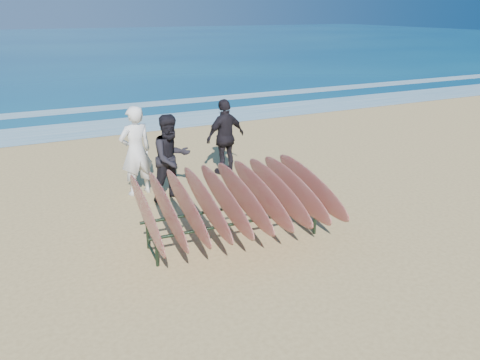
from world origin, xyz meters
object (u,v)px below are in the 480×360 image
at_px(person_white, 136,151).
at_px(surfboard_rack, 234,198).
at_px(person_dark_a, 171,158).
at_px(person_dark_b, 225,137).

bearing_deg(person_white, surfboard_rack, 96.83).
relative_size(person_dark_a, person_dark_b, 1.00).
xyz_separation_m(person_dark_a, person_dark_b, (1.75, 1.11, -0.00)).
bearing_deg(surfboard_rack, person_dark_a, 101.85).
bearing_deg(person_white, person_dark_a, 120.60).
xyz_separation_m(surfboard_rack, person_dark_a, (-0.38, 2.33, 0.11)).
bearing_deg(person_dark_b, person_white, -2.67).
distance_m(person_dark_a, person_dark_b, 2.07).
relative_size(surfboard_rack, person_dark_b, 1.74).
bearing_deg(person_dark_b, person_dark_a, 18.91).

